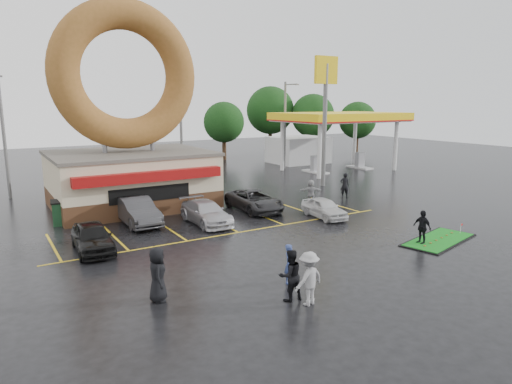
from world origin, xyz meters
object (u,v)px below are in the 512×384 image
car_grey (254,200)px  person_blue (290,264)px  car_white (324,208)px  car_silver (206,213)px  gas_station (321,133)px  shell_sign (325,97)px  car_dgrey (137,211)px  car_black (92,237)px  putting_green (439,240)px  person_cameraman (422,227)px  streetlight_mid (181,127)px  streetlight_left (4,133)px  streetlight_right (285,123)px  dumpster (69,212)px  donut_shop (129,140)px

car_grey → person_blue: person_blue is taller
car_white → car_silver: bearing=164.9°
car_silver → gas_station: bearing=35.7°
car_grey → car_white: size_ratio=1.37×
shell_sign → car_dgrey: bearing=-166.9°
car_black → putting_green: size_ratio=0.81×
shell_sign → person_cameraman: shell_sign is taller
streetlight_mid → car_black: size_ratio=2.21×
streetlight_left → person_blue: (8.27, -23.71, -3.99)m
streetlight_right → person_blue: size_ratio=5.69×
car_white → streetlight_right: bearing=67.0°
shell_sign → putting_green: size_ratio=2.11×
car_silver → putting_green: car_silver is taller
car_black → dumpster: 6.05m
streetlight_right → person_blue: (-17.73, -25.71, -3.99)m
streetlight_right → car_black: size_ratio=2.21×
streetlight_mid → putting_green: (4.05, -24.17, -4.74)m
car_silver → person_cameraman: 11.84m
shell_sign → donut_shop: bearing=176.5°
donut_shop → car_dgrey: (-1.18, -4.97, -3.69)m
streetlight_left → car_black: 16.42m
shell_sign → car_grey: shell_sign is taller
dumpster → car_grey: bearing=-8.3°
putting_green → streetlight_left: bearing=127.9°
streetlight_left → car_grey: 18.81m
donut_shop → car_white: 13.66m
streetlight_mid → car_silver: size_ratio=2.00×
donut_shop → streetlight_left: size_ratio=1.50×
gas_station → person_blue: (-21.73, -24.73, -2.91)m
car_dgrey → car_grey: size_ratio=0.97×
person_blue → streetlight_mid: bearing=48.3°
car_grey → dumpster: (-10.86, 2.94, -0.03)m
donut_shop → person_cameraman: size_ratio=7.80×
shell_sign → car_black: shell_sign is taller
donut_shop → car_silver: 8.25m
shell_sign → dumpster: (-20.50, -1.73, -6.73)m
car_grey → streetlight_right: bearing=49.9°
streetlight_right → putting_green: bearing=-107.5°
streetlight_mid → dumpster: size_ratio=5.00×
streetlight_right → car_dgrey: 24.84m
streetlight_right → car_dgrey: bearing=-145.4°
car_black → person_cameraman: bearing=-24.3°
shell_sign → streetlight_left: shell_sign is taller
dumpster → putting_green: bearing=-34.2°
shell_sign → person_blue: (-14.73, -15.79, -6.59)m
car_silver → putting_green: bearing=-46.8°
streetlight_left → car_grey: size_ratio=1.84×
streetlight_mid → dumpster: bearing=-137.2°
donut_shop → car_black: 10.53m
donut_shop → streetlight_right: donut_shop is taller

